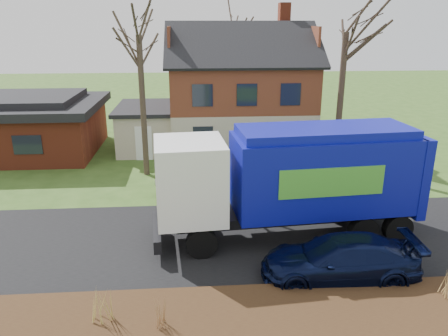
{
  "coord_description": "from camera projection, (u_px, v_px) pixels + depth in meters",
  "views": [
    {
      "loc": [
        -1.21,
        -15.16,
        8.05
      ],
      "look_at": [
        0.09,
        2.5,
        2.11
      ],
      "focal_mm": 35.0,
      "sensor_mm": 36.0,
      "label": 1
    }
  ],
  "objects": [
    {
      "name": "tree_front_west",
      "position": [
        137.0,
        12.0,
        21.61
      ],
      "size": [
        3.48,
        3.48,
        10.35
      ],
      "color": "#3E3125",
      "rests_on": "ground"
    },
    {
      "name": "ground",
      "position": [
        226.0,
        240.0,
        16.98
      ],
      "size": [
        120.0,
        120.0,
        0.0
      ],
      "primitive_type": "plane",
      "color": "#31501A",
      "rests_on": "ground"
    },
    {
      "name": "tree_front_east",
      "position": [
        348.0,
        8.0,
        23.03
      ],
      "size": [
        3.88,
        3.88,
        10.78
      ],
      "color": "#3C2D24",
      "rests_on": "ground"
    },
    {
      "name": "grass_clump_west",
      "position": [
        102.0,
        305.0,
        11.76
      ],
      "size": [
        0.39,
        0.32,
        1.02
      ],
      "color": "tan",
      "rests_on": "mulch_verge"
    },
    {
      "name": "silver_sedan",
      "position": [
        206.0,
        177.0,
        21.47
      ],
      "size": [
        5.03,
        2.84,
        1.57
      ],
      "primitive_type": "imported",
      "rotation": [
        0.0,
        0.0,
        1.83
      ],
      "color": "#96999D",
      "rests_on": "ground"
    },
    {
      "name": "grass_clump_mid",
      "position": [
        159.0,
        312.0,
        11.55
      ],
      "size": [
        0.33,
        0.27,
        0.91
      ],
      "color": "#996D43",
      "rests_on": "mulch_verge"
    },
    {
      "name": "navy_wagon",
      "position": [
        339.0,
        259.0,
        14.17
      ],
      "size": [
        5.13,
        2.2,
        1.47
      ],
      "primitive_type": "imported",
      "rotation": [
        0.0,
        0.0,
        -1.6
      ],
      "color": "black",
      "rests_on": "ground"
    },
    {
      "name": "main_house",
      "position": [
        232.0,
        86.0,
        28.96
      ],
      "size": [
        12.95,
        8.95,
        9.26
      ],
      "color": "#BFB099",
      "rests_on": "ground"
    },
    {
      "name": "mulch_verge",
      "position": [
        242.0,
        326.0,
        11.92
      ],
      "size": [
        80.0,
        3.5,
        0.3
      ],
      "primitive_type": "cube",
      "color": "#311C10",
      "rests_on": "ground"
    },
    {
      "name": "ranch_house",
      "position": [
        23.0,
        125.0,
        27.86
      ],
      "size": [
        9.8,
        8.2,
        3.7
      ],
      "color": "maroon",
      "rests_on": "ground"
    },
    {
      "name": "road",
      "position": [
        226.0,
        240.0,
        16.98
      ],
      "size": [
        80.0,
        7.0,
        0.02
      ],
      "primitive_type": "cube",
      "color": "black",
      "rests_on": "ground"
    },
    {
      "name": "garbage_truck",
      "position": [
        295.0,
        176.0,
        16.55
      ],
      "size": [
        10.37,
        3.57,
        4.36
      ],
      "rotation": [
        0.0,
        0.0,
        0.08
      ],
      "color": "black",
      "rests_on": "ground"
    },
    {
      "name": "tree_back",
      "position": [
        233.0,
        13.0,
        33.91
      ],
      "size": [
        3.3,
        3.3,
        10.46
      ],
      "color": "#3E2F25",
      "rests_on": "ground"
    }
  ]
}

